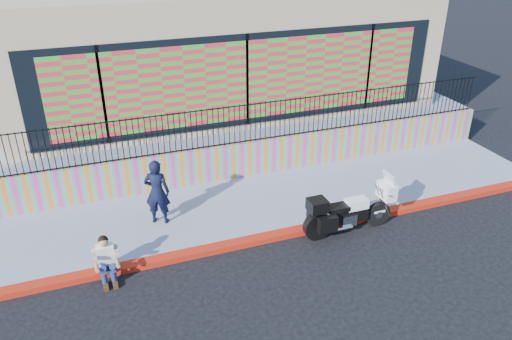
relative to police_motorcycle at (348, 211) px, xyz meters
name	(u,v)px	position (x,y,z in m)	size (l,w,h in m)	color
ground	(301,233)	(-1.11, 0.35, -0.63)	(90.00, 90.00, 0.00)	black
red_curb	(301,230)	(-1.11, 0.35, -0.55)	(16.00, 0.30, 0.15)	red
sidewalk	(277,200)	(-1.11, 2.00, -0.55)	(16.00, 3.00, 0.15)	gray
mural_wall	(257,157)	(-1.11, 3.60, 0.07)	(16.00, 0.20, 1.10)	#E93D8F
metal_fence	(257,122)	(-1.11, 3.60, 1.22)	(15.80, 0.04, 1.20)	black
elevated_platform	(212,106)	(-1.11, 8.70, 0.00)	(16.00, 10.00, 1.25)	gray
storefront_building	(211,40)	(-1.11, 8.48, 2.62)	(14.00, 8.06, 4.00)	tan
police_motorcycle	(348,211)	(0.00, 0.00, 0.00)	(2.41, 0.80, 1.50)	black
police_officer	(157,192)	(-4.44, 1.89, 0.40)	(0.64, 0.42, 1.76)	black
seated_man	(107,264)	(-5.91, 0.12, -0.18)	(0.54, 0.71, 1.06)	navy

